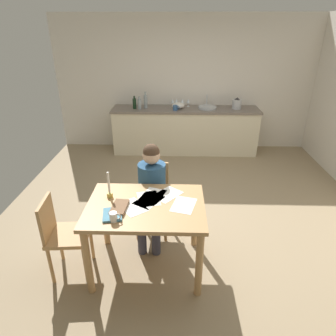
# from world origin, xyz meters

# --- Properties ---
(ground_plane) EXTENTS (5.20, 5.20, 0.04)m
(ground_plane) POSITION_xyz_m (0.00, 0.00, -0.02)
(ground_plane) COLOR #937F60
(wall_back) EXTENTS (5.20, 0.12, 2.60)m
(wall_back) POSITION_xyz_m (0.00, 2.60, 1.30)
(wall_back) COLOR silver
(wall_back) RESTS_ON ground
(kitchen_counter) EXTENTS (2.89, 0.64, 0.90)m
(kitchen_counter) POSITION_xyz_m (0.00, 2.24, 0.45)
(kitchen_counter) COLOR beige
(kitchen_counter) RESTS_ON ground
(dining_table) EXTENTS (1.16, 0.85, 0.78)m
(dining_table) POSITION_xyz_m (-0.47, -1.08, 0.66)
(dining_table) COLOR tan
(dining_table) RESTS_ON ground
(chair_at_table) EXTENTS (0.42, 0.42, 0.88)m
(chair_at_table) POSITION_xyz_m (-0.45, -0.41, 0.50)
(chair_at_table) COLOR tan
(chair_at_table) RESTS_ON ground
(person_seated) EXTENTS (0.33, 0.60, 1.19)m
(person_seated) POSITION_xyz_m (-0.45, -0.56, 0.68)
(person_seated) COLOR navy
(person_seated) RESTS_ON ground
(chair_side_empty) EXTENTS (0.43, 0.43, 0.87)m
(chair_side_empty) POSITION_xyz_m (-1.31, -1.16, 0.49)
(chair_side_empty) COLOR tan
(chair_side_empty) RESTS_ON ground
(coffee_mug) EXTENTS (0.11, 0.07, 0.09)m
(coffee_mug) POSITION_xyz_m (-0.72, -1.35, 0.83)
(coffee_mug) COLOR white
(coffee_mug) RESTS_ON dining_table
(candlestick) EXTENTS (0.06, 0.06, 0.29)m
(candlestick) POSITION_xyz_m (-0.84, -0.95, 0.86)
(candlestick) COLOR gold
(candlestick) RESTS_ON dining_table
(book_magazine) EXTENTS (0.16, 0.27, 0.03)m
(book_magazine) POSITION_xyz_m (-0.71, -1.16, 0.80)
(book_magazine) COLOR brown
(book_magazine) RESTS_ON dining_table
(book_cookery) EXTENTS (0.21, 0.25, 0.02)m
(book_cookery) POSITION_xyz_m (-0.75, -1.27, 0.79)
(book_cookery) COLOR teal
(book_cookery) RESTS_ON dining_table
(paper_letter) EXTENTS (0.28, 0.34, 0.00)m
(paper_letter) POSITION_xyz_m (-0.09, -1.07, 0.78)
(paper_letter) COLOR white
(paper_letter) RESTS_ON dining_table
(paper_bill) EXTENTS (0.29, 0.35, 0.00)m
(paper_bill) POSITION_xyz_m (-0.41, -0.90, 0.78)
(paper_bill) COLOR white
(paper_bill) RESTS_ON dining_table
(paper_envelope) EXTENTS (0.34, 0.36, 0.00)m
(paper_envelope) POSITION_xyz_m (-0.44, -0.99, 0.78)
(paper_envelope) COLOR white
(paper_envelope) RESTS_ON dining_table
(paper_receipt) EXTENTS (0.35, 0.36, 0.00)m
(paper_receipt) POSITION_xyz_m (-0.59, -1.12, 0.78)
(paper_receipt) COLOR white
(paper_receipt) RESTS_ON dining_table
(paper_notice) EXTENTS (0.28, 0.34, 0.00)m
(paper_notice) POSITION_xyz_m (-0.45, -0.97, 0.78)
(paper_notice) COLOR white
(paper_notice) RESTS_ON dining_table
(paper_flyer) EXTENTS (0.35, 0.36, 0.00)m
(paper_flyer) POSITION_xyz_m (-0.26, -0.88, 0.78)
(paper_flyer) COLOR white
(paper_flyer) RESTS_ON dining_table
(sink_unit) EXTENTS (0.36, 0.36, 0.24)m
(sink_unit) POSITION_xyz_m (0.43, 2.24, 0.92)
(sink_unit) COLOR #B2B7BC
(sink_unit) RESTS_ON kitchen_counter
(bottle_oil) EXTENTS (0.07, 0.07, 0.25)m
(bottle_oil) POSITION_xyz_m (-1.00, 2.19, 1.00)
(bottle_oil) COLOR black
(bottle_oil) RESTS_ON kitchen_counter
(bottle_vinegar) EXTENTS (0.07, 0.07, 0.24)m
(bottle_vinegar) POSITION_xyz_m (-0.90, 2.16, 1.00)
(bottle_vinegar) COLOR #8C999E
(bottle_vinegar) RESTS_ON kitchen_counter
(bottle_wine_red) EXTENTS (0.07, 0.07, 0.32)m
(bottle_wine_red) POSITION_xyz_m (-0.78, 2.24, 1.04)
(bottle_wine_red) COLOR #8C999E
(bottle_wine_red) RESTS_ON kitchen_counter
(mixing_bowl) EXTENTS (0.25, 0.25, 0.11)m
(mixing_bowl) POSITION_xyz_m (-0.14, 2.24, 0.96)
(mixing_bowl) COLOR white
(mixing_bowl) RESTS_ON kitchen_counter
(stovetop_kettle) EXTENTS (0.18, 0.18, 0.22)m
(stovetop_kettle) POSITION_xyz_m (1.00, 2.24, 1.00)
(stovetop_kettle) COLOR #B7BABF
(stovetop_kettle) RESTS_ON kitchen_counter
(wine_glass_near_sink) EXTENTS (0.07, 0.07, 0.15)m
(wine_glass_near_sink) POSITION_xyz_m (0.06, 2.39, 1.01)
(wine_glass_near_sink) COLOR silver
(wine_glass_near_sink) RESTS_ON kitchen_counter
(wine_glass_by_kettle) EXTENTS (0.07, 0.07, 0.15)m
(wine_glass_by_kettle) POSITION_xyz_m (-0.06, 2.39, 1.01)
(wine_glass_by_kettle) COLOR silver
(wine_glass_by_kettle) RESTS_ON kitchen_counter
(wine_glass_back_left) EXTENTS (0.07, 0.07, 0.15)m
(wine_glass_back_left) POSITION_xyz_m (-0.18, 2.39, 1.01)
(wine_glass_back_left) COLOR silver
(wine_glass_back_left) RESTS_ON kitchen_counter
(wine_glass_back_right) EXTENTS (0.07, 0.07, 0.15)m
(wine_glass_back_right) POSITION_xyz_m (-0.25, 2.39, 1.01)
(wine_glass_back_right) COLOR silver
(wine_glass_back_right) RESTS_ON kitchen_counter
(teacup_on_counter) EXTENTS (0.13, 0.09, 0.10)m
(teacup_on_counter) POSITION_xyz_m (-0.20, 2.09, 0.95)
(teacup_on_counter) COLOR #33598C
(teacup_on_counter) RESTS_ON kitchen_counter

